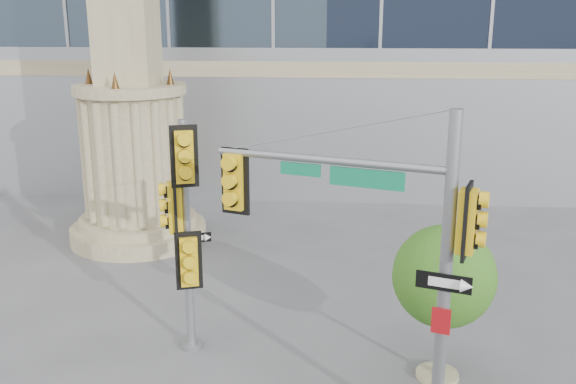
{
  "coord_description": "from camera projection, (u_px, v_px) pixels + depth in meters",
  "views": [
    {
      "loc": [
        0.57,
        -10.69,
        7.13
      ],
      "look_at": [
        -0.47,
        2.0,
        3.65
      ],
      "focal_mm": 40.0,
      "sensor_mm": 36.0,
      "label": 1
    }
  ],
  "objects": [
    {
      "name": "street_tree",
      "position": [
        446.0,
        280.0,
        12.6
      ],
      "size": [
        2.08,
        2.03,
        3.23
      ],
      "color": "gray",
      "rests_on": "ground"
    },
    {
      "name": "main_signal_pole",
      "position": [
        383.0,
        239.0,
        10.58
      ],
      "size": [
        4.35,
        1.77,
        5.8
      ],
      "rotation": [
        0.0,
        0.0,
        -0.32
      ],
      "color": "slate",
      "rests_on": "ground"
    },
    {
      "name": "monument",
      "position": [
        129.0,
        71.0,
        19.87
      ],
      "size": [
        4.4,
        4.4,
        16.6
      ],
      "color": "gray",
      "rests_on": "ground"
    },
    {
      "name": "secondary_signal_pole",
      "position": [
        184.0,
        221.0,
        13.42
      ],
      "size": [
        0.96,
        0.68,
        5.12
      ],
      "rotation": [
        0.0,
        0.0,
        0.31
      ],
      "color": "slate",
      "rests_on": "ground"
    }
  ]
}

